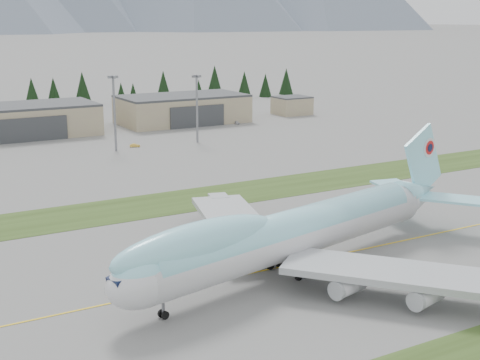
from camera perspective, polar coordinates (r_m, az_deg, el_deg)
ground at (r=114.11m, az=6.51°, el=-6.76°), size 7000.00×7000.00×0.00m
grass_strip_far at (r=150.92m, az=-3.60°, el=-1.60°), size 400.00×18.00×0.08m
taxiway_line_main at (r=114.11m, az=6.51°, el=-6.76°), size 400.00×0.40×0.02m
boeing_747_freighter at (r=106.05m, az=4.50°, el=-4.48°), size 77.17×64.84×20.25m
hangar_center at (r=243.23m, az=-17.90°, el=4.88°), size 48.00×26.60×10.80m
hangar_right at (r=261.95m, az=-4.93°, el=6.07°), size 48.00×26.60×10.80m
control_shed at (r=285.00m, az=4.45°, el=6.37°), size 14.00×12.00×7.60m
floodlight_masts at (r=199.89m, az=-19.20°, el=6.08°), size 134.85×5.36×23.66m
service_vehicle_b at (r=214.04m, az=-8.96°, el=2.80°), size 3.41×2.16×1.06m
service_vehicle_c at (r=258.32m, az=-0.28°, el=4.81°), size 1.89×3.83×1.07m
conifer_belt at (r=305.00m, az=-18.71°, el=6.82°), size 275.87×15.97×16.96m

